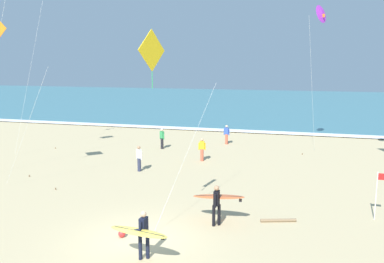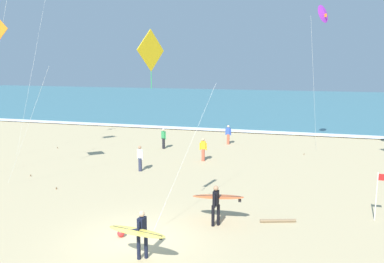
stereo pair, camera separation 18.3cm
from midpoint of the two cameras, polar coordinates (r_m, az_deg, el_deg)
name	(u,v)px [view 2 (the right image)]	position (r m, az deg, el deg)	size (l,w,h in m)	color
ground_plane	(136,240)	(15.73, -7.59, -15.12)	(160.00, 160.00, 0.00)	tan
ocean_water	(270,102)	(68.26, 11.20, 4.09)	(160.00, 60.00, 0.08)	teal
shoreline_foam	(242,131)	(38.99, 7.30, 0.09)	(160.00, 1.57, 0.01)	white
surfer_lead	(140,232)	(13.83, -7.09, -13.99)	(2.09, 0.98, 1.71)	black
surfer_trailing	(217,200)	(16.67, 3.89, -9.69)	(2.20, 0.94, 1.71)	black
kite_diamond_golden_high	(153,55)	(14.95, -5.30, 10.81)	(1.70, 5.26, 7.80)	yellow
kite_delta_violet_close	(324,14)	(31.15, 18.44, 15.61)	(1.46, 2.26, 10.72)	purple
bystander_blue_top	(228,135)	(32.76, 5.35, -0.43)	(0.49, 0.24, 1.59)	#D8593F
bystander_white_top	(140,158)	(24.77, -7.21, -3.81)	(0.45, 0.31, 1.59)	#2D334C
bystander_yellow_top	(203,149)	(27.08, 1.80, -2.56)	(0.50, 0.22, 1.59)	#D8593F
bystander_green_top	(164,138)	(31.02, -3.91, -0.99)	(0.45, 0.31, 1.59)	black
lifeguard_flag	(378,192)	(18.69, 25.29, -7.77)	(0.45, 0.05, 2.10)	silver
beach_ball	(121,233)	(16.03, -9.77, -14.14)	(0.28, 0.28, 0.28)	red
driftwood_log	(278,221)	(17.54, 12.47, -12.32)	(0.14, 0.14, 1.51)	#846B4C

